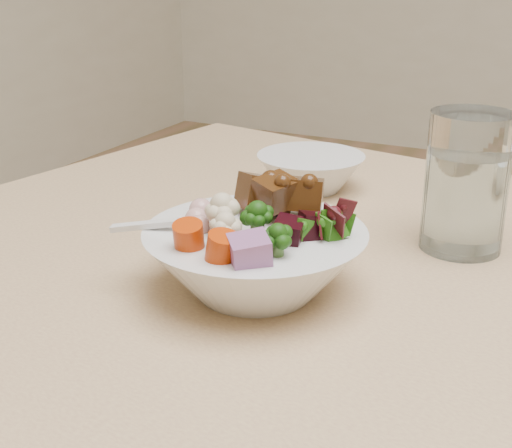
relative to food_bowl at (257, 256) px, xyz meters
name	(u,v)px	position (x,y,z in m)	size (l,w,h in m)	color
food_bowl	(257,256)	(0.00, 0.00, 0.00)	(0.19, 0.19, 0.10)	silver
soup_spoon	(178,230)	(-0.06, -0.03, 0.02)	(0.09, 0.04, 0.02)	silver
water_glass	(466,188)	(0.14, 0.18, 0.03)	(0.08, 0.08, 0.14)	white
side_bowl	(310,172)	(-0.07, 0.28, -0.01)	(0.13, 0.13, 0.04)	silver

